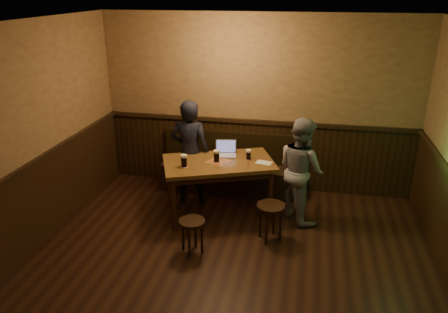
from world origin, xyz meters
name	(u,v)px	position (x,y,z in m)	size (l,w,h in m)	color
room	(221,192)	(0.00, 0.22, 1.20)	(5.04, 6.04, 2.84)	black
bench	(229,172)	(-0.40, 2.75, 0.31)	(2.20, 0.50, 0.95)	black
pub_table	(219,168)	(-0.40, 1.93, 0.72)	(1.76, 1.39, 0.83)	#533717
stool_left	(192,227)	(-0.51, 0.87, 0.36)	(0.35, 0.35, 0.45)	black
stool_right	(271,212)	(0.42, 1.36, 0.40)	(0.45, 0.45, 0.50)	black
pint_left	(184,161)	(-0.82, 1.63, 0.91)	(0.12, 0.12, 0.18)	#AA1517
pint_mid	(217,156)	(-0.42, 1.91, 0.91)	(0.11, 0.11, 0.17)	#AA1517
pint_right	(249,155)	(0.01, 2.08, 0.90)	(0.09, 0.09, 0.15)	#AA1517
laptop	(226,151)	(-0.35, 2.19, 0.88)	(0.34, 0.29, 0.22)	silver
menu	(264,163)	(0.24, 2.00, 0.83)	(0.22, 0.15, 0.00)	silver
person_suit	(190,153)	(-0.90, 2.21, 0.81)	(0.59, 0.39, 1.63)	black
person_grey	(301,170)	(0.76, 2.03, 0.75)	(0.73, 0.57, 1.51)	gray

